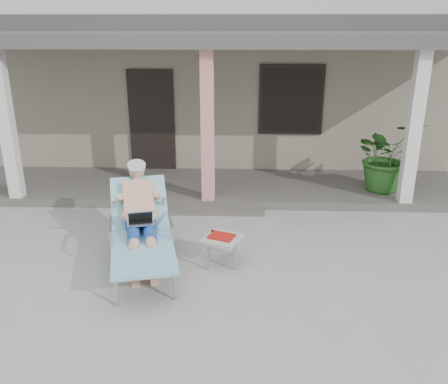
{
  "coord_description": "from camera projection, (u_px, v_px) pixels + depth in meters",
  "views": [
    {
      "loc": [
        0.57,
        -5.85,
        3.21
      ],
      "look_at": [
        0.34,
        0.6,
        0.85
      ],
      "focal_mm": 38.0,
      "sensor_mm": 36.0,
      "label": 1
    }
  ],
  "objects": [
    {
      "name": "ground",
      "position": [
        198.0,
        264.0,
        6.61
      ],
      "size": [
        60.0,
        60.0,
        0.0
      ],
      "primitive_type": "plane",
      "color": "#9E9E99",
      "rests_on": "ground"
    },
    {
      "name": "potted_palm",
      "position": [
        386.0,
        156.0,
        8.82
      ],
      "size": [
        1.42,
        1.31,
        1.32
      ],
      "primitive_type": "imported",
      "rotation": [
        0.0,
        0.0,
        0.26
      ],
      "color": "#26591E",
      "rests_on": "porch_deck"
    },
    {
      "name": "porch_step",
      "position": [
        207.0,
        211.0,
        8.33
      ],
      "size": [
        2.0,
        0.3,
        0.07
      ],
      "primitive_type": "cube",
      "color": "#605B56",
      "rests_on": "ground"
    },
    {
      "name": "side_table",
      "position": [
        222.0,
        240.0,
        6.51
      ],
      "size": [
        0.61,
        0.61,
        0.42
      ],
      "rotation": [
        0.0,
        0.0,
        -0.38
      ],
      "color": "#AEAFAA",
      "rests_on": "ground"
    },
    {
      "name": "house",
      "position": [
        219.0,
        83.0,
        12.13
      ],
      "size": [
        10.4,
        5.4,
        3.3
      ],
      "color": "gray",
      "rests_on": "ground"
    },
    {
      "name": "porch_overhang",
      "position": [
        210.0,
        44.0,
        8.42
      ],
      "size": [
        10.0,
        2.3,
        2.85
      ],
      "color": "silver",
      "rests_on": "porch_deck"
    },
    {
      "name": "porch_deck",
      "position": [
        211.0,
        187.0,
        9.4
      ],
      "size": [
        10.0,
        2.0,
        0.15
      ],
      "primitive_type": "cube",
      "color": "#605B56",
      "rests_on": "ground"
    },
    {
      "name": "lounger",
      "position": [
        140.0,
        207.0,
        6.35
      ],
      "size": [
        1.24,
        2.17,
        1.36
      ],
      "rotation": [
        0.0,
        0.0,
        0.24
      ],
      "color": "#B7B7BC",
      "rests_on": "ground"
    }
  ]
}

